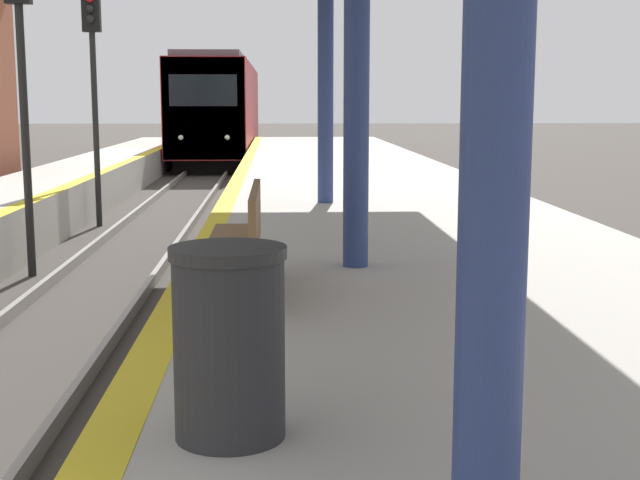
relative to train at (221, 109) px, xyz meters
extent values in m
cube|color=black|center=(0.00, 0.07, -1.93)|extent=(2.44, 17.60, 0.55)
cube|color=maroon|center=(0.00, 0.07, 0.12)|extent=(2.87, 19.56, 3.54)
cube|color=gold|center=(0.00, -9.63, 0.12)|extent=(2.81, 0.16, 3.47)
cube|color=black|center=(0.00, -9.69, 0.74)|extent=(2.30, 0.06, 1.06)
cube|color=#59595E|center=(0.00, 0.07, 2.01)|extent=(2.44, 18.58, 0.24)
sphere|color=white|center=(-0.79, -9.69, -0.86)|extent=(0.18, 0.18, 0.18)
sphere|color=white|center=(0.79, -9.69, -0.86)|extent=(0.18, 0.18, 0.18)
cylinder|color=black|center=(-1.19, -27.10, -0.21)|extent=(0.12, 0.12, 3.98)
cylinder|color=black|center=(-1.24, -21.74, -0.21)|extent=(0.12, 0.12, 3.98)
cube|color=black|center=(-1.24, -21.74, 2.22)|extent=(0.36, 0.20, 0.90)
sphere|color=black|center=(-1.24, -21.87, 2.22)|extent=(0.16, 0.16, 0.16)
sphere|color=black|center=(-1.24, -21.87, 2.02)|extent=(0.16, 0.16, 0.16)
cylinder|color=navy|center=(3.29, -37.22, 0.64)|extent=(0.26, 0.26, 3.81)
cylinder|color=navy|center=(3.29, -31.49, 0.64)|extent=(0.26, 0.26, 3.81)
cylinder|color=navy|center=(3.29, -25.76, 0.64)|extent=(0.26, 0.26, 3.81)
cylinder|color=#262628|center=(2.26, -36.11, -0.81)|extent=(0.55, 0.55, 0.91)
cylinder|color=#262626|center=(2.26, -36.11, -0.33)|extent=(0.58, 0.58, 0.06)
cube|color=brown|center=(2.12, -32.71, -0.83)|extent=(0.44, 1.94, 0.08)
cube|color=brown|center=(2.31, -32.71, -0.57)|extent=(0.06, 1.94, 0.44)
cube|color=#262628|center=(2.12, -33.49, -1.07)|extent=(0.35, 0.08, 0.40)
cube|color=#262628|center=(2.12, -31.93, -1.07)|extent=(0.35, 0.08, 0.40)
camera|label=1|loc=(2.51, -40.41, 0.41)|focal=50.00mm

